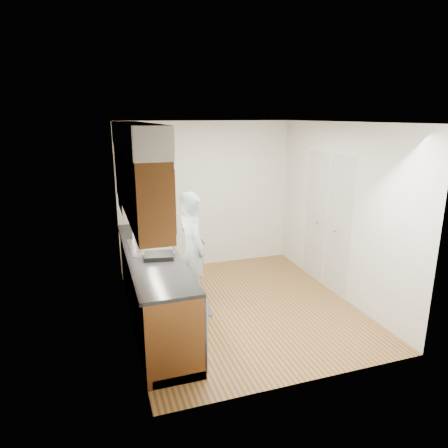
% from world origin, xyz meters
% --- Properties ---
extents(floor, '(3.50, 3.50, 0.00)m').
position_xyz_m(floor, '(0.00, 0.00, 0.00)').
color(floor, olive).
rests_on(floor, ground).
extents(ceiling, '(3.50, 3.50, 0.00)m').
position_xyz_m(ceiling, '(0.00, 0.00, 2.50)').
color(ceiling, white).
rests_on(ceiling, wall_left).
extents(wall_left, '(0.02, 3.50, 2.50)m').
position_xyz_m(wall_left, '(-1.50, 0.00, 1.25)').
color(wall_left, silver).
rests_on(wall_left, floor).
extents(wall_right, '(0.02, 3.50, 2.50)m').
position_xyz_m(wall_right, '(1.50, 0.00, 1.25)').
color(wall_right, silver).
rests_on(wall_right, floor).
extents(wall_back, '(3.00, 0.02, 2.50)m').
position_xyz_m(wall_back, '(0.00, 1.75, 1.25)').
color(wall_back, silver).
rests_on(wall_back, floor).
extents(counter, '(0.64, 2.80, 1.30)m').
position_xyz_m(counter, '(-1.20, -0.00, 0.49)').
color(counter, brown).
rests_on(counter, floor).
extents(upper_cabinets, '(0.47, 2.80, 1.21)m').
position_xyz_m(upper_cabinets, '(-1.33, 0.05, 1.95)').
color(upper_cabinets, brown).
rests_on(upper_cabinets, wall_left).
extents(closet_door, '(0.02, 1.22, 2.05)m').
position_xyz_m(closet_door, '(1.49, 0.30, 1.02)').
color(closet_door, white).
rests_on(closet_door, wall_right).
extents(floor_mat, '(0.54, 0.80, 0.01)m').
position_xyz_m(floor_mat, '(-0.63, 0.23, 0.01)').
color(floor_mat, '#5A5A5C').
rests_on(floor_mat, floor).
extents(person, '(0.53, 0.71, 1.83)m').
position_xyz_m(person, '(-0.63, 0.23, 0.93)').
color(person, '#9FBBC1').
rests_on(person, floor_mat).
extents(soap_bottle_a, '(0.12, 0.12, 0.26)m').
position_xyz_m(soap_bottle_a, '(-1.16, 0.61, 1.07)').
color(soap_bottle_a, silver).
rests_on(soap_bottle_a, counter).
extents(soap_bottle_b, '(0.08, 0.09, 0.17)m').
position_xyz_m(soap_bottle_b, '(-1.23, 0.67, 1.02)').
color(soap_bottle_b, silver).
rests_on(soap_bottle_b, counter).
extents(soap_bottle_c, '(0.20, 0.20, 0.19)m').
position_xyz_m(soap_bottle_c, '(-1.11, 0.79, 1.04)').
color(soap_bottle_c, silver).
rests_on(soap_bottle_c, counter).
extents(soda_can, '(0.08, 0.08, 0.12)m').
position_xyz_m(soda_can, '(-1.17, 0.73, 1.00)').
color(soda_can, '#A91C35').
rests_on(soda_can, counter).
extents(dish_rack, '(0.39, 0.35, 0.05)m').
position_xyz_m(dish_rack, '(-1.16, -0.26, 0.97)').
color(dish_rack, black).
rests_on(dish_rack, counter).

